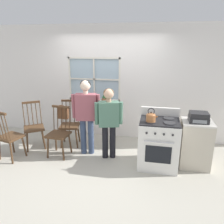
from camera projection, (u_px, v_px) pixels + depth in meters
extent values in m
plane|color=#B2AD9E|center=(96.00, 162.00, 4.35)|extent=(16.00, 16.00, 0.00)
cube|color=white|center=(30.00, 80.00, 5.66)|extent=(2.16, 0.06, 2.70)
cube|color=white|center=(185.00, 86.00, 4.93)|extent=(2.95, 0.06, 2.70)
cube|color=white|center=(95.00, 117.00, 5.60)|extent=(1.29, 0.06, 0.91)
cube|color=white|center=(93.00, 40.00, 5.04)|extent=(1.29, 0.06, 0.74)
cube|color=silver|center=(94.00, 101.00, 5.39)|extent=(1.35, 0.10, 0.03)
cube|color=#9EB7C6|center=(94.00, 79.00, 5.32)|extent=(1.23, 0.01, 0.99)
cube|color=silver|center=(94.00, 79.00, 5.29)|extent=(0.04, 0.02, 1.05)
cube|color=silver|center=(94.00, 79.00, 5.29)|extent=(1.29, 0.02, 0.04)
cube|color=silver|center=(70.00, 78.00, 5.41)|extent=(0.04, 0.03, 1.05)
cube|color=silver|center=(120.00, 80.00, 5.17)|extent=(0.04, 0.03, 1.05)
cube|color=silver|center=(94.00, 58.00, 5.14)|extent=(1.29, 0.03, 0.04)
cube|color=silver|center=(95.00, 99.00, 5.44)|extent=(1.29, 0.03, 0.04)
cube|color=#4C331E|center=(58.00, 135.00, 4.49)|extent=(0.45, 0.43, 0.04)
cylinder|color=#4C331E|center=(48.00, 148.00, 4.46)|extent=(0.07, 0.07, 0.45)
cylinder|color=#4C331E|center=(63.00, 150.00, 4.37)|extent=(0.07, 0.07, 0.45)
cylinder|color=#4C331E|center=(56.00, 141.00, 4.75)|extent=(0.07, 0.07, 0.45)
cylinder|color=#4C331E|center=(70.00, 143.00, 4.67)|extent=(0.07, 0.07, 0.45)
cylinder|color=#4C331E|center=(54.00, 119.00, 4.61)|extent=(0.02, 0.08, 0.54)
cylinder|color=#4C331E|center=(58.00, 119.00, 4.59)|extent=(0.02, 0.08, 0.54)
cylinder|color=#4C331E|center=(61.00, 120.00, 4.57)|extent=(0.02, 0.08, 0.54)
cylinder|color=#4C331E|center=(65.00, 120.00, 4.54)|extent=(0.02, 0.08, 0.54)
cylinder|color=#4C331E|center=(69.00, 121.00, 4.52)|extent=(0.02, 0.08, 0.54)
cube|color=#4C331E|center=(61.00, 107.00, 4.48)|extent=(0.38, 0.07, 0.04)
cube|color=#4C331E|center=(10.00, 137.00, 4.38)|extent=(0.51, 0.49, 0.04)
cylinder|color=#4C331E|center=(24.00, 146.00, 4.52)|extent=(0.08, 0.07, 0.45)
cylinder|color=#4C331E|center=(13.00, 143.00, 4.66)|extent=(0.07, 0.08, 0.45)
cylinder|color=#4C331E|center=(11.00, 153.00, 4.25)|extent=(0.07, 0.08, 0.45)
cylinder|color=#4C331E|center=(0.00, 149.00, 4.39)|extent=(0.08, 0.07, 0.45)
cylinder|color=#4C331E|center=(8.00, 129.00, 4.08)|extent=(0.04, 0.08, 0.54)
cylinder|color=#4C331E|center=(4.00, 128.00, 4.12)|extent=(0.04, 0.08, 0.54)
cylinder|color=#4C331E|center=(1.00, 127.00, 4.16)|extent=(0.04, 0.08, 0.54)
cube|color=#4C331E|center=(34.00, 128.00, 4.83)|extent=(0.57, 0.57, 0.04)
cylinder|color=#4C331E|center=(27.00, 142.00, 4.70)|extent=(0.06, 0.09, 0.45)
cylinder|color=#4C331E|center=(44.00, 140.00, 4.83)|extent=(0.09, 0.06, 0.45)
cylinder|color=#4C331E|center=(27.00, 137.00, 4.99)|extent=(0.09, 0.06, 0.45)
cylinder|color=#4C331E|center=(42.00, 135.00, 5.11)|extent=(0.06, 0.09, 0.45)
cylinder|color=#4C331E|center=(24.00, 115.00, 4.84)|extent=(0.06, 0.07, 0.54)
cylinder|color=#4C331E|center=(28.00, 115.00, 4.87)|extent=(0.06, 0.07, 0.54)
cylinder|color=#4C331E|center=(32.00, 114.00, 4.90)|extent=(0.06, 0.07, 0.54)
cylinder|color=#4C331E|center=(36.00, 114.00, 4.94)|extent=(0.06, 0.07, 0.54)
cylinder|color=#4C331E|center=(41.00, 114.00, 4.97)|extent=(0.06, 0.07, 0.54)
cube|color=#4C331E|center=(31.00, 102.00, 4.82)|extent=(0.34, 0.24, 0.04)
cube|color=#4C331E|center=(70.00, 126.00, 4.97)|extent=(0.49, 0.48, 0.04)
cylinder|color=#4C331E|center=(61.00, 139.00, 4.89)|extent=(0.07, 0.08, 0.45)
cylinder|color=#4C331E|center=(77.00, 139.00, 4.89)|extent=(0.08, 0.07, 0.45)
cylinder|color=#4C331E|center=(64.00, 133.00, 5.19)|extent=(0.08, 0.07, 0.45)
cylinder|color=#4C331E|center=(79.00, 133.00, 5.20)|extent=(0.07, 0.08, 0.45)
cylinder|color=#4C331E|center=(63.00, 112.00, 5.05)|extent=(0.03, 0.08, 0.54)
cylinder|color=#4C331E|center=(66.00, 112.00, 5.05)|extent=(0.03, 0.08, 0.54)
cylinder|color=#4C331E|center=(70.00, 112.00, 5.05)|extent=(0.03, 0.08, 0.54)
cylinder|color=#4C331E|center=(74.00, 112.00, 5.05)|extent=(0.03, 0.08, 0.54)
cylinder|color=#4C331E|center=(78.00, 112.00, 5.05)|extent=(0.03, 0.08, 0.54)
cube|color=#4C331E|center=(70.00, 101.00, 4.97)|extent=(0.38, 0.12, 0.04)
cylinder|color=#384766|center=(83.00, 136.00, 4.61)|extent=(0.12, 0.12, 0.76)
cylinder|color=#384766|center=(91.00, 136.00, 4.61)|extent=(0.12, 0.12, 0.76)
cube|color=#934C56|center=(86.00, 107.00, 4.42)|extent=(0.45, 0.29, 0.54)
cylinder|color=#934C56|center=(74.00, 106.00, 4.40)|extent=(0.10, 0.12, 0.50)
cylinder|color=#934C56|center=(98.00, 106.00, 4.39)|extent=(0.10, 0.12, 0.50)
cylinder|color=beige|center=(86.00, 92.00, 4.33)|extent=(0.10, 0.10, 0.07)
sphere|color=beige|center=(85.00, 86.00, 4.29)|extent=(0.21, 0.21, 0.21)
ellipsoid|color=black|center=(85.00, 85.00, 4.30)|extent=(0.21, 0.21, 0.17)
cylinder|color=black|center=(105.00, 142.00, 4.44)|extent=(0.12, 0.12, 0.70)
cylinder|color=black|center=(113.00, 142.00, 4.45)|extent=(0.12, 0.12, 0.70)
cube|color=#4C7560|center=(109.00, 114.00, 4.27)|extent=(0.44, 0.31, 0.49)
cylinder|color=#4C7560|center=(97.00, 114.00, 4.23)|extent=(0.10, 0.12, 0.46)
cylinder|color=#4C7560|center=(121.00, 113.00, 4.26)|extent=(0.10, 0.12, 0.46)
cylinder|color=tan|center=(109.00, 100.00, 4.19)|extent=(0.10, 0.10, 0.06)
sphere|color=tan|center=(109.00, 94.00, 4.15)|extent=(0.20, 0.20, 0.20)
ellipsoid|color=brown|center=(109.00, 93.00, 4.16)|extent=(0.20, 0.20, 0.16)
cube|color=white|center=(158.00, 144.00, 4.11)|extent=(0.73, 0.64, 0.90)
cube|color=black|center=(160.00, 121.00, 3.98)|extent=(0.71, 0.61, 0.02)
cylinder|color=#2D2D30|center=(151.00, 122.00, 3.88)|extent=(0.20, 0.20, 0.02)
cylinder|color=#2D2D30|center=(170.00, 123.00, 3.82)|extent=(0.20, 0.20, 0.02)
cylinder|color=#2D2D30|center=(151.00, 117.00, 4.12)|extent=(0.20, 0.20, 0.02)
cylinder|color=#2D2D30|center=(169.00, 118.00, 4.06)|extent=(0.20, 0.20, 0.02)
cube|color=white|center=(160.00, 111.00, 4.22)|extent=(0.73, 0.06, 0.16)
cube|color=black|center=(158.00, 155.00, 3.83)|extent=(0.45, 0.01, 0.32)
cylinder|color=silver|center=(159.00, 142.00, 3.73)|extent=(0.51, 0.02, 0.02)
cylinder|color=#232326|center=(147.00, 133.00, 3.74)|extent=(0.04, 0.02, 0.04)
cylinder|color=#232326|center=(155.00, 134.00, 3.71)|extent=(0.04, 0.02, 0.04)
cylinder|color=#232326|center=(164.00, 134.00, 3.69)|extent=(0.04, 0.02, 0.04)
cylinder|color=#232326|center=(173.00, 135.00, 3.66)|extent=(0.04, 0.02, 0.04)
cylinder|color=#A86638|center=(151.00, 118.00, 3.86)|extent=(0.17, 0.17, 0.12)
ellipsoid|color=#A86638|center=(151.00, 115.00, 3.84)|extent=(0.16, 0.16, 0.07)
sphere|color=black|center=(151.00, 112.00, 3.83)|extent=(0.03, 0.03, 0.03)
cylinder|color=#A86638|center=(156.00, 117.00, 3.84)|extent=(0.08, 0.03, 0.07)
torus|color=black|center=(151.00, 111.00, 3.82)|extent=(0.12, 0.01, 0.12)
cylinder|color=#935B3D|center=(105.00, 100.00, 5.31)|extent=(0.16, 0.16, 0.08)
cylinder|color=#33261C|center=(105.00, 98.00, 5.31)|extent=(0.14, 0.14, 0.01)
cone|color=#2D7038|center=(106.00, 94.00, 5.28)|extent=(0.06, 0.05, 0.20)
cone|color=#2D7038|center=(105.00, 96.00, 5.31)|extent=(0.04, 0.05, 0.09)
cone|color=#2D7038|center=(104.00, 94.00, 5.28)|extent=(0.09, 0.05, 0.20)
cone|color=#2D7038|center=(104.00, 96.00, 5.27)|extent=(0.04, 0.05, 0.11)
cone|color=#2D7038|center=(105.00, 95.00, 5.26)|extent=(0.06, 0.06, 0.15)
cube|color=brown|center=(63.00, 113.00, 4.61)|extent=(0.23, 0.11, 0.26)
torus|color=brown|center=(61.00, 106.00, 4.49)|extent=(0.13, 0.13, 0.01)
cube|color=beige|center=(195.00, 145.00, 4.12)|extent=(0.55, 0.50, 0.87)
cube|color=beige|center=(198.00, 122.00, 3.99)|extent=(0.55, 0.50, 0.03)
cube|color=#232326|center=(198.00, 119.00, 3.95)|extent=(0.34, 0.28, 0.10)
cube|color=#232326|center=(199.00, 114.00, 3.93)|extent=(0.32, 0.27, 0.08)
cube|color=gray|center=(200.00, 122.00, 3.82)|extent=(0.24, 0.01, 0.06)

